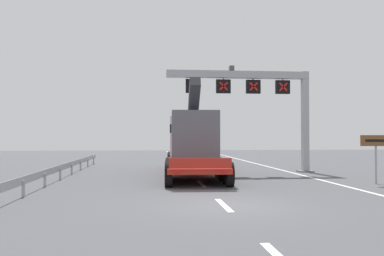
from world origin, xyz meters
TOP-DOWN VIEW (x-y plane):
  - ground at (0.00, 0.00)m, footprint 112.00×112.00m
  - lane_markings at (-0.12, 21.49)m, footprint 0.20×57.59m
  - edge_line_right at (6.20, 12.00)m, footprint 0.20×63.00m
  - overhead_lane_gantry at (4.24, 12.24)m, footprint 9.27×0.90m
  - heavy_haul_truck_red at (-0.03, 12.35)m, footprint 3.58×14.15m
  - tourist_info_sign_brown at (8.09, 5.38)m, footprint 1.56×0.15m
  - guardrail_left at (-7.19, 10.29)m, footprint 0.13×24.58m

SIDE VIEW (x-z plane):
  - ground at x=0.00m, z-range 0.00..0.00m
  - edge_line_right at x=6.20m, z-range 0.00..0.01m
  - lane_markings at x=-0.12m, z-range 0.00..0.01m
  - guardrail_left at x=-7.19m, z-range 0.18..0.94m
  - tourist_info_sign_brown at x=8.09m, z-range 0.61..2.91m
  - heavy_haul_truck_red at x=-0.03m, z-range -0.66..4.64m
  - overhead_lane_gantry at x=4.24m, z-range 1.70..8.36m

